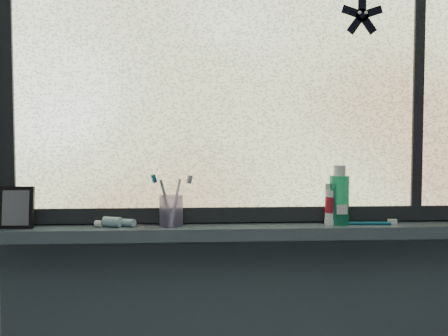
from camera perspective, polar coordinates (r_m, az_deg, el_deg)
name	(u,v)px	position (r m, az deg, el deg)	size (l,w,h in m)	color
wall_back	(242,155)	(1.71, 2.08, 1.48)	(3.00, 0.01, 2.50)	#9EA3A8
windowsill	(244,231)	(1.66, 2.32, -7.24)	(1.62, 0.14, 0.04)	#44535A
window_pane	(243,72)	(1.70, 2.18, 10.92)	(1.50, 0.01, 1.00)	silver
frame_bottom	(243,214)	(1.70, 2.16, -5.29)	(1.60, 0.03, 0.05)	black
frame_left	(6,70)	(1.80, -23.66, 10.25)	(0.05, 0.03, 1.10)	black
frame_mullion	(418,73)	(1.86, 21.26, 10.06)	(0.04, 0.03, 1.00)	black
starfish_sticker	(362,15)	(1.81, 15.49, 16.46)	(0.15, 0.02, 0.15)	black
vanity_mirror	(17,207)	(1.73, -22.60, -4.18)	(0.11, 0.05, 0.13)	black
toothpaste_tube	(118,222)	(1.66, -11.99, -6.03)	(0.18, 0.04, 0.03)	silver
toothbrush_cup	(171,211)	(1.65, -6.06, -4.88)	(0.08, 0.08, 0.10)	#ABA0D4
toothbrush_lying	(362,222)	(1.73, 15.47, -6.02)	(0.24, 0.02, 0.02)	#0C5F72
mouthwash_bottle	(339,195)	(1.71, 13.04, -3.01)	(0.07, 0.07, 0.16)	#1C9465
cream_tube	(331,203)	(1.70, 12.14, -3.91)	(0.04, 0.04, 0.10)	silver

